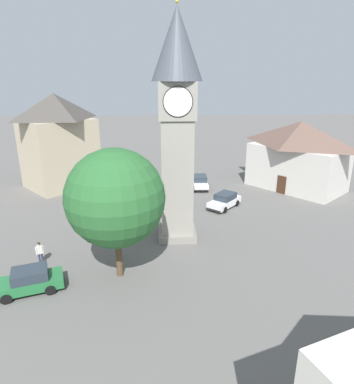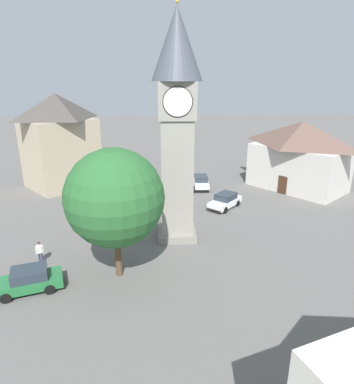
# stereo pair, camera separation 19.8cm
# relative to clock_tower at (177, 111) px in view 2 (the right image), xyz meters

# --- Properties ---
(ground_plane) EXTENTS (200.00, 200.00, 0.00)m
(ground_plane) POSITION_rel_clock_tower_xyz_m (-0.00, -0.00, -10.31)
(ground_plane) COLOR #605E5B
(clock_tower) EXTENTS (3.75, 3.75, 17.73)m
(clock_tower) POSITION_rel_clock_tower_xyz_m (0.00, 0.00, 0.00)
(clock_tower) COLOR gray
(clock_tower) RESTS_ON ground
(car_blue_kerb) EXTENTS (4.32, 2.23, 1.53)m
(car_blue_kerb) POSITION_rel_clock_tower_xyz_m (-1.92, 10.38, -9.55)
(car_blue_kerb) COLOR white
(car_blue_kerb) RESTS_ON ground
(car_silver_kerb) EXTENTS (4.45, 2.92, 1.53)m
(car_silver_kerb) POSITION_rel_clock_tower_xyz_m (-9.54, -7.36, -9.55)
(car_silver_kerb) COLOR #236B38
(car_silver_kerb) RESTS_ON ground
(car_red_corner) EXTENTS (3.98, 4.22, 1.53)m
(car_red_corner) POSITION_rel_clock_tower_xyz_m (5.19, 6.36, -9.55)
(car_red_corner) COLOR white
(car_red_corner) RESTS_ON ground
(car_white_side) EXTENTS (1.88, 4.16, 1.53)m
(car_white_side) POSITION_rel_clock_tower_xyz_m (3.39, 13.02, -9.55)
(car_white_side) COLOR white
(car_white_side) RESTS_ON ground
(pedestrian) EXTENTS (0.52, 0.35, 1.69)m
(pedestrian) POSITION_rel_clock_tower_xyz_m (-9.97, -4.01, -9.30)
(pedestrian) COLOR #2D3351
(pedestrian) RESTS_ON ground
(tree) EXTENTS (6.31, 6.31, 8.70)m
(tree) POSITION_rel_clock_tower_xyz_m (-4.13, -5.75, -4.77)
(tree) COLOR brown
(tree) RESTS_ON ground
(building_shop_left) EXTENTS (10.36, 10.30, 11.09)m
(building_shop_left) POSITION_rel_clock_tower_xyz_m (-13.54, 14.75, -4.66)
(building_shop_left) COLOR tan
(building_shop_left) RESTS_ON ground
(building_corner_back) EXTENTS (12.07, 12.59, 8.03)m
(building_corner_back) POSITION_rel_clock_tower_xyz_m (14.99, 12.59, -6.21)
(building_corner_back) COLOR beige
(building_corner_back) RESTS_ON ground
(road_sign) EXTENTS (0.60, 0.07, 2.80)m
(road_sign) POSITION_rel_clock_tower_xyz_m (-7.63, -0.16, -8.41)
(road_sign) COLOR gray
(road_sign) RESTS_ON ground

